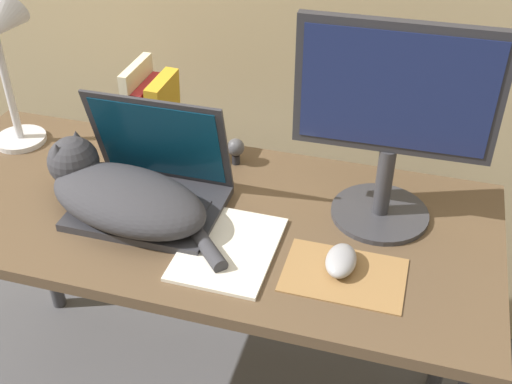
% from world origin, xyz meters
% --- Properties ---
extents(desk, '(1.34, 0.58, 0.71)m').
position_xyz_m(desk, '(0.00, 0.29, 0.63)').
color(desk, brown).
rests_on(desk, ground_plane).
extents(laptop, '(0.32, 0.24, 0.25)m').
position_xyz_m(laptop, '(-0.10, 0.29, 0.76)').
color(laptop, '#2D2D33').
rests_on(laptop, desk).
extents(cat, '(0.48, 0.27, 0.14)m').
position_xyz_m(cat, '(-0.15, 0.23, 0.77)').
color(cat, '#333338').
rests_on(cat, desk).
extents(external_monitor, '(0.40, 0.21, 0.44)m').
position_xyz_m(external_monitor, '(0.40, 0.39, 0.95)').
color(external_monitor, '#333338').
rests_on(external_monitor, desk).
extents(mousepad, '(0.24, 0.16, 0.00)m').
position_xyz_m(mousepad, '(0.36, 0.17, 0.71)').
color(mousepad, olive).
rests_on(mousepad, desk).
extents(computer_mouse, '(0.06, 0.10, 0.04)m').
position_xyz_m(computer_mouse, '(0.35, 0.19, 0.73)').
color(computer_mouse, '#99999E').
rests_on(computer_mouse, mousepad).
extents(book_row, '(0.09, 0.15, 0.23)m').
position_xyz_m(book_row, '(-0.18, 0.50, 0.81)').
color(book_row, beige).
rests_on(book_row, desk).
extents(desk_lamp, '(0.17, 0.17, 0.41)m').
position_xyz_m(desk_lamp, '(-0.50, 0.41, 0.98)').
color(desk_lamp, silver).
rests_on(desk_lamp, desk).
extents(notepad, '(0.19, 0.25, 0.01)m').
position_xyz_m(notepad, '(0.12, 0.18, 0.71)').
color(notepad, silver).
rests_on(notepad, desk).
extents(webcam, '(0.04, 0.04, 0.07)m').
position_xyz_m(webcam, '(0.03, 0.50, 0.75)').
color(webcam, '#232328').
rests_on(webcam, desk).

